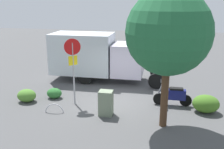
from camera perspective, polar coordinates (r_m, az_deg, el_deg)
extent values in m
plane|color=#4A4A4B|center=(12.81, 0.58, -6.19)|extent=(60.00, 60.00, 0.00)
cylinder|color=black|center=(15.50, -6.03, -0.47)|extent=(0.90, 0.26, 0.90)
cylinder|color=black|center=(17.25, -4.15, 1.32)|extent=(0.90, 0.26, 0.90)
cylinder|color=black|center=(14.82, 9.75, -1.41)|extent=(0.90, 0.26, 0.90)
cylinder|color=black|center=(16.64, 10.00, 0.55)|extent=(0.90, 0.26, 0.90)
cube|color=silver|center=(16.20, -6.51, 4.73)|extent=(3.76, 2.26, 2.46)
cube|color=silver|center=(15.62, 3.58, 3.33)|extent=(1.83, 2.13, 1.90)
cube|color=black|center=(15.50, 3.62, 5.49)|extent=(1.85, 1.97, 0.60)
cylinder|color=black|center=(12.69, 10.34, -5.33)|extent=(0.56, 0.10, 0.56)
cylinder|color=black|center=(12.77, 15.98, -5.58)|extent=(0.56, 0.10, 0.56)
cube|color=navy|center=(12.62, 13.48, -4.29)|extent=(1.10, 0.33, 0.48)
cube|color=black|center=(12.54, 14.01, -3.15)|extent=(0.64, 0.28, 0.12)
cylinder|color=slate|center=(12.50, 10.70, -2.99)|extent=(0.28, 0.07, 0.69)
cylinder|color=black|center=(12.40, 10.78, -1.47)|extent=(0.04, 0.55, 0.04)
cylinder|color=#9E9EA3|center=(12.30, -8.48, 0.06)|extent=(0.08, 0.08, 3.00)
cylinder|color=red|center=(11.98, -8.77, 6.06)|extent=(0.71, 0.32, 0.76)
cube|color=yellow|center=(12.11, -8.64, 3.08)|extent=(0.33, 0.33, 0.44)
cylinder|color=#47301E|center=(10.29, 11.55, -4.45)|extent=(0.29, 0.29, 2.63)
sphere|color=#205F36|center=(9.71, 12.37, 9.07)|extent=(3.19, 3.19, 3.19)
cube|color=slate|center=(11.30, -1.37, -6.33)|extent=(0.60, 0.50, 1.11)
torus|color=#B7B7BC|center=(12.03, -12.59, -8.17)|extent=(0.85, 0.16, 0.85)
ellipsoid|color=#4D812E|center=(13.48, -18.35, -4.44)|extent=(0.93, 0.76, 0.64)
ellipsoid|color=#427222|center=(12.35, 20.03, -6.10)|extent=(1.18, 0.96, 0.80)
ellipsoid|color=#2B6A2D|center=(13.60, -12.63, -4.06)|extent=(0.77, 0.63, 0.53)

